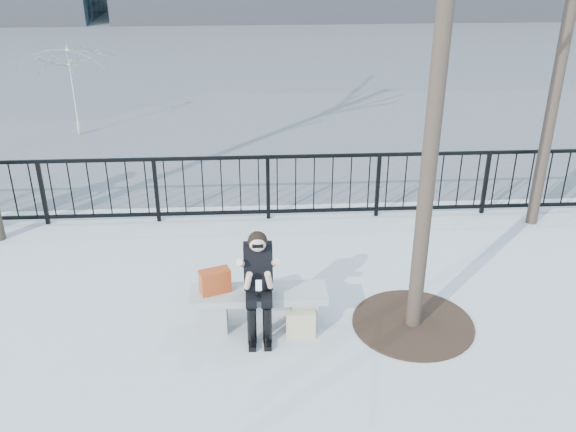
{
  "coord_description": "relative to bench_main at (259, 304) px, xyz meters",
  "views": [
    {
      "loc": [
        -0.02,
        -6.57,
        4.69
      ],
      "look_at": [
        0.4,
        0.8,
        1.1
      ],
      "focal_mm": 40.0,
      "sensor_mm": 36.0,
      "label": 1
    }
  ],
  "objects": [
    {
      "name": "ground",
      "position": [
        0.0,
        0.0,
        -0.3
      ],
      "size": [
        120.0,
        120.0,
        0.0
      ],
      "primitive_type": "plane",
      "color": "#A8A7A2",
      "rests_on": "ground"
    },
    {
      "name": "street_surface",
      "position": [
        0.0,
        15.0,
        -0.3
      ],
      "size": [
        60.0,
        23.0,
        0.01
      ],
      "primitive_type": "cube",
      "color": "#474747",
      "rests_on": "ground"
    },
    {
      "name": "railing",
      "position": [
        0.0,
        3.0,
        0.25
      ],
      "size": [
        14.0,
        0.06,
        1.1
      ],
      "color": "black",
      "rests_on": "ground"
    },
    {
      "name": "tree_grate",
      "position": [
        1.9,
        -0.1,
        -0.29
      ],
      "size": [
        1.5,
        1.5,
        0.02
      ],
      "primitive_type": "cylinder",
      "color": "black",
      "rests_on": "ground"
    },
    {
      "name": "bench_main",
      "position": [
        0.0,
        0.0,
        0.0
      ],
      "size": [
        1.65,
        0.46,
        0.49
      ],
      "color": "gray",
      "rests_on": "ground"
    },
    {
      "name": "seated_woman",
      "position": [
        0.0,
        -0.16,
        0.37
      ],
      "size": [
        0.5,
        0.64,
        1.34
      ],
      "color": "black",
      "rests_on": "ground"
    },
    {
      "name": "handbag",
      "position": [
        -0.52,
        0.02,
        0.34
      ],
      "size": [
        0.4,
        0.28,
        0.3
      ],
      "primitive_type": "cube",
      "rotation": [
        0.0,
        0.0,
        0.35
      ],
      "color": "#9E3613",
      "rests_on": "bench_main"
    },
    {
      "name": "shopping_bag",
      "position": [
        0.49,
        -0.26,
        -0.14
      ],
      "size": [
        0.35,
        0.14,
        0.33
      ],
      "primitive_type": "cube",
      "rotation": [
        0.0,
        0.0,
        -0.03
      ],
      "color": "beige",
      "rests_on": "ground"
    },
    {
      "name": "vendor_umbrella",
      "position": [
        -3.95,
        7.47,
        0.71
      ],
      "size": [
        2.62,
        2.65,
        2.02
      ],
      "primitive_type": "imported",
      "rotation": [
        0.0,
        0.0,
        -0.21
      ],
      "color": "#F2F436",
      "rests_on": "ground"
    }
  ]
}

